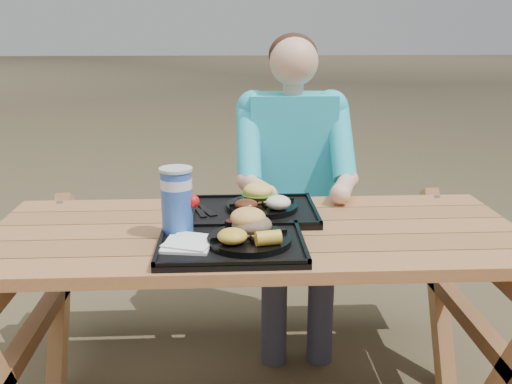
{
  "coord_description": "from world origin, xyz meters",
  "views": [
    {
      "loc": [
        -0.09,
        -1.83,
        1.41
      ],
      "look_at": [
        0.0,
        0.0,
        0.88
      ],
      "focal_mm": 40.0,
      "sensor_mm": 36.0,
      "label": 1
    }
  ],
  "objects": [
    {
      "name": "tray_near",
      "position": [
        -0.09,
        -0.18,
        0.76
      ],
      "size": [
        0.45,
        0.35,
        0.02
      ],
      "primitive_type": "cube",
      "color": "black",
      "rests_on": "picnic_table"
    },
    {
      "name": "corn_cob",
      "position": [
        0.02,
        -0.26,
        0.81
      ],
      "size": [
        0.09,
        0.09,
        0.04
      ],
      "primitive_type": null,
      "rotation": [
        0.0,
        0.0,
        0.2
      ],
      "color": "yellow",
      "rests_on": "plate_near"
    },
    {
      "name": "baked_beans",
      "position": [
        -0.03,
        0.09,
        0.81
      ],
      "size": [
        0.08,
        0.08,
        0.04
      ],
      "primitive_type": "ellipsoid",
      "color": "#522310",
      "rests_on": "plate_far"
    },
    {
      "name": "picnic_table",
      "position": [
        0.0,
        0.0,
        0.38
      ],
      "size": [
        1.8,
        1.49,
        0.75
      ],
      "primitive_type": null,
      "color": "#999999",
      "rests_on": "ground"
    },
    {
      "name": "mac_cheese",
      "position": [
        -0.08,
        -0.24,
        0.81
      ],
      "size": [
        0.09,
        0.09,
        0.05
      ],
      "primitive_type": "ellipsoid",
      "color": "gold",
      "rests_on": "plate_near"
    },
    {
      "name": "tray_far",
      "position": [
        0.0,
        0.14,
        0.76
      ],
      "size": [
        0.45,
        0.35,
        0.02
      ],
      "primitive_type": "cube",
      "color": "black",
      "rests_on": "picnic_table"
    },
    {
      "name": "cutlery_far",
      "position": [
        -0.18,
        0.15,
        0.77
      ],
      "size": [
        0.09,
        0.15,
        0.01
      ],
      "primitive_type": "cube",
      "rotation": [
        0.0,
        0.0,
        0.43
      ],
      "color": "black",
      "rests_on": "tray_far"
    },
    {
      "name": "potato_salad",
      "position": [
        0.08,
        0.09,
        0.81
      ],
      "size": [
        0.09,
        0.09,
        0.05
      ],
      "primitive_type": "ellipsoid",
      "color": "white",
      "rests_on": "plate_far"
    },
    {
      "name": "sandwich",
      "position": [
        -0.02,
        -0.15,
        0.85
      ],
      "size": [
        0.12,
        0.12,
        0.12
      ],
      "primitive_type": null,
      "color": "#E7A951",
      "rests_on": "plate_near"
    },
    {
      "name": "napkin_stack",
      "position": [
        -0.22,
        -0.2,
        0.78
      ],
      "size": [
        0.17,
        0.17,
        0.02
      ],
      "primitive_type": "cube",
      "rotation": [
        0.0,
        0.0,
        -0.16
      ],
      "color": "white",
      "rests_on": "tray_near"
    },
    {
      "name": "burger",
      "position": [
        0.02,
        0.2,
        0.84
      ],
      "size": [
        0.11,
        0.11,
        0.1
      ],
      "primitive_type": null,
      "color": "#F5CA56",
      "rests_on": "plate_far"
    },
    {
      "name": "soda_cup",
      "position": [
        -0.26,
        -0.07,
        0.87
      ],
      "size": [
        0.1,
        0.1,
        0.2
      ],
      "primitive_type": "cylinder",
      "color": "#1643A5",
      "rests_on": "tray_near"
    },
    {
      "name": "condiment_mustard",
      "position": [
        -0.02,
        -0.04,
        0.79
      ],
      "size": [
        0.05,
        0.05,
        0.03
      ],
      "primitive_type": "cylinder",
      "color": "yellow",
      "rests_on": "tray_near"
    },
    {
      "name": "plate_far",
      "position": [
        0.03,
        0.15,
        0.78
      ],
      "size": [
        0.26,
        0.26,
        0.02
      ],
      "primitive_type": "cylinder",
      "color": "black",
      "rests_on": "tray_far"
    },
    {
      "name": "diner",
      "position": [
        0.2,
        0.67,
        0.64
      ],
      "size": [
        0.48,
        0.84,
        1.28
      ],
      "primitive_type": null,
      "color": "#1AA7B9",
      "rests_on": "ground"
    },
    {
      "name": "condiment_bbq",
      "position": [
        -0.08,
        -0.06,
        0.79
      ],
      "size": [
        0.05,
        0.05,
        0.03
      ],
      "primitive_type": "cylinder",
      "color": "black",
      "rests_on": "tray_near"
    },
    {
      "name": "plate_near",
      "position": [
        -0.03,
        -0.19,
        0.78
      ],
      "size": [
        0.26,
        0.26,
        0.02
      ],
      "primitive_type": "cylinder",
      "color": "black",
      "rests_on": "tray_near"
    }
  ]
}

